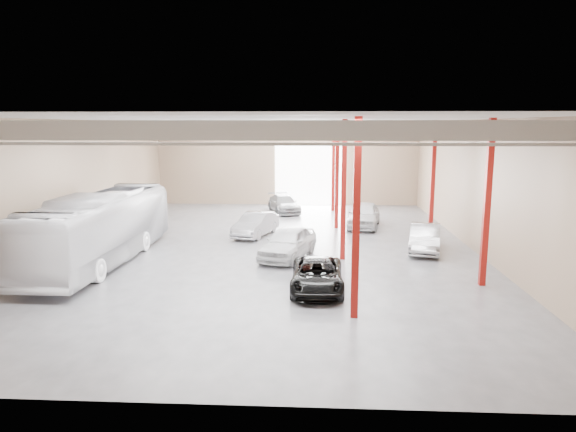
# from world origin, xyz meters

# --- Properties ---
(depot_shell) EXTENTS (22.12, 32.12, 7.06)m
(depot_shell) POSITION_xyz_m (0.13, 0.48, 4.98)
(depot_shell) COLOR #4D4D52
(depot_shell) RESTS_ON ground
(coach_bus) EXTENTS (3.17, 12.44, 3.45)m
(coach_bus) POSITION_xyz_m (-8.12, -3.22, 1.72)
(coach_bus) COLOR white
(coach_bus) RESTS_ON ground
(black_sedan) EXTENTS (2.12, 4.56, 1.26)m
(black_sedan) POSITION_xyz_m (2.50, -7.09, 0.63)
(black_sedan) COLOR black
(black_sedan) RESTS_ON ground
(car_row_a) EXTENTS (3.23, 5.05, 1.60)m
(car_row_a) POSITION_xyz_m (1.03, -1.89, 0.80)
(car_row_a) COLOR silver
(car_row_a) RESTS_ON ground
(car_row_b) EXTENTS (2.66, 4.58, 1.43)m
(car_row_b) POSITION_xyz_m (-1.24, 3.31, 0.71)
(car_row_b) COLOR #A3A3A7
(car_row_b) RESTS_ON ground
(car_row_c) EXTENTS (3.13, 4.93, 1.33)m
(car_row_c) POSITION_xyz_m (-0.03, 12.00, 0.67)
(car_row_c) COLOR gray
(car_row_c) RESTS_ON ground
(car_right_near) EXTENTS (2.47, 4.64, 1.45)m
(car_right_near) POSITION_xyz_m (8.30, -0.13, 0.73)
(car_right_near) COLOR #A2A3A7
(car_right_near) RESTS_ON ground
(car_right_far) EXTENTS (2.79, 5.09, 1.64)m
(car_right_far) POSITION_xyz_m (5.65, 6.46, 0.82)
(car_right_far) COLOR silver
(car_right_far) RESTS_ON ground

